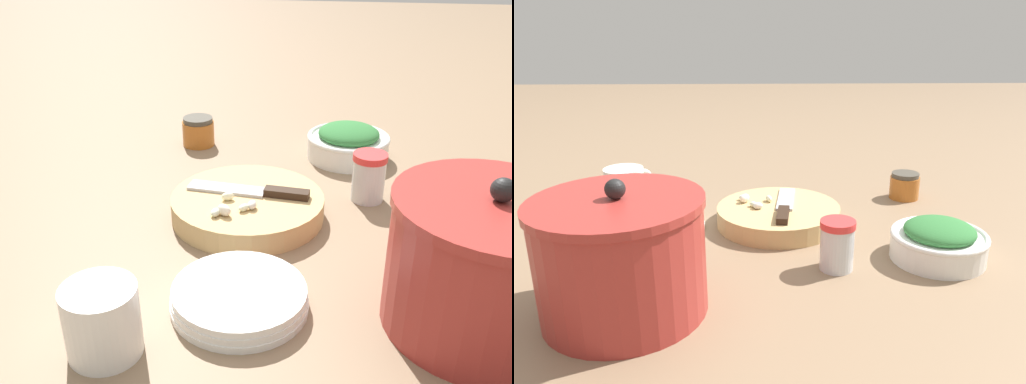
# 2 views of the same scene
# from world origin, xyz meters

# --- Properties ---
(ground_plane) EXTENTS (5.00, 5.00, 0.00)m
(ground_plane) POSITION_xyz_m (0.00, 0.00, 0.00)
(ground_plane) COLOR #7F664C
(cutting_board) EXTENTS (0.25, 0.25, 0.04)m
(cutting_board) POSITION_xyz_m (-0.03, -0.04, 0.02)
(cutting_board) COLOR tan
(cutting_board) RESTS_ON ground_plane
(chef_knife) EXTENTS (0.05, 0.21, 0.01)m
(chef_knife) POSITION_xyz_m (-0.04, -0.03, 0.04)
(chef_knife) COLOR black
(chef_knife) RESTS_ON cutting_board
(garlic_cloves) EXTENTS (0.07, 0.07, 0.02)m
(garlic_cloves) POSITION_xyz_m (0.02, -0.06, 0.05)
(garlic_cloves) COLOR silver
(garlic_cloves) RESTS_ON cutting_board
(herb_bowl) EXTENTS (0.17, 0.17, 0.07)m
(herb_bowl) POSITION_xyz_m (-0.31, 0.13, 0.03)
(herb_bowl) COLOR silver
(herb_bowl) RESTS_ON ground_plane
(spice_jar) EXTENTS (0.06, 0.06, 0.09)m
(spice_jar) POSITION_xyz_m (-0.12, 0.16, 0.04)
(spice_jar) COLOR silver
(spice_jar) RESTS_ON ground_plane
(coffee_mug) EXTENTS (0.10, 0.11, 0.09)m
(coffee_mug) POSITION_xyz_m (0.31, -0.16, 0.04)
(coffee_mug) COLOR silver
(coffee_mug) RESTS_ON ground_plane
(plate_stack) EXTENTS (0.18, 0.18, 0.03)m
(plate_stack) POSITION_xyz_m (0.21, -0.01, 0.01)
(plate_stack) COLOR silver
(plate_stack) RESTS_ON ground_plane
(honey_jar) EXTENTS (0.07, 0.07, 0.06)m
(honey_jar) POSITION_xyz_m (-0.34, -0.19, 0.03)
(honey_jar) COLOR #B26023
(honey_jar) RESTS_ON ground_plane
(stock_pot) EXTENTS (0.24, 0.24, 0.20)m
(stock_pot) POSITION_xyz_m (0.20, 0.28, 0.09)
(stock_pot) COLOR #9E2D28
(stock_pot) RESTS_ON ground_plane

